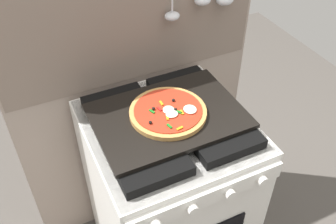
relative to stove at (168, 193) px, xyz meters
The scene contains 4 objects.
kitchen_backsplash 0.48m from the stove, 89.46° to the left, with size 1.10×0.09×1.55m.
stove is the anchor object (origin of this frame).
baking_tray 0.46m from the stove, 90.00° to the left, with size 0.54×0.38×0.02m, color black.
pizza_left 0.48m from the stove, 132.94° to the right, with size 0.28×0.28×0.03m.
Camera 1 is at (-0.45, -0.94, 1.83)m, focal length 40.83 mm.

